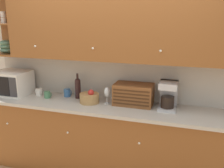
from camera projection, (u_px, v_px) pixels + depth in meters
ground_plane at (116, 161)px, 3.55m from camera, size 24.00×24.00×0.00m
wall_back at (117, 72)px, 3.25m from camera, size 5.87×0.06×2.60m
counter_unit at (110, 140)px, 3.16m from camera, size 3.49×0.61×0.95m
backsplash_panel at (117, 78)px, 3.24m from camera, size 3.47×0.01×0.54m
upper_cabinets at (127, 24)px, 2.84m from camera, size 3.47×0.39×0.86m
microwave at (12, 83)px, 3.44m from camera, size 0.48×0.39×0.32m
mug_patterned_third at (39, 92)px, 3.41m from camera, size 0.10×0.09×0.09m
mug at (47, 95)px, 3.30m from camera, size 0.09×0.08×0.09m
mug_blue_second at (67, 93)px, 3.36m from camera, size 0.10×0.09×0.10m
wine_bottle at (78, 87)px, 3.27m from camera, size 0.07×0.07×0.33m
fruit_basket at (89, 98)px, 3.11m from camera, size 0.24×0.24×0.18m
wine_glass at (107, 93)px, 3.05m from camera, size 0.07×0.07×0.21m
bread_box at (134, 94)px, 3.03m from camera, size 0.47×0.28×0.26m
coffee_maker at (168, 95)px, 2.88m from camera, size 0.20×0.26×0.33m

